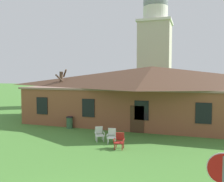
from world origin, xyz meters
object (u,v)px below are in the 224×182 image
at_px(stop_sign, 223,182).
at_px(lawn_chair_by_porch, 99,133).
at_px(lawn_chair_near_door, 112,135).
at_px(trash_bin, 70,122).
at_px(lawn_chair_left_end, 119,140).

height_order(stop_sign, lawn_chair_by_porch, stop_sign).
xyz_separation_m(stop_sign, lawn_chair_by_porch, (-6.67, 8.60, -1.30)).
bearing_deg(lawn_chair_near_door, lawn_chair_by_porch, 166.23).
bearing_deg(stop_sign, trash_bin, 132.54).
distance_m(lawn_chair_by_porch, lawn_chair_near_door, 1.01).
relative_size(lawn_chair_near_door, lawn_chair_left_end, 1.00).
xyz_separation_m(lawn_chair_near_door, trash_bin, (-4.73, 3.01, -0.00)).
xyz_separation_m(lawn_chair_by_porch, lawn_chair_left_end, (1.79, -1.20, 0.00)).
height_order(stop_sign, lawn_chair_near_door, stop_sign).
distance_m(stop_sign, trash_bin, 15.48).
distance_m(stop_sign, lawn_chair_by_porch, 10.96).
distance_m(lawn_chair_by_porch, trash_bin, 4.66).
xyz_separation_m(stop_sign, trash_bin, (-10.43, 11.36, -1.30)).
bearing_deg(lawn_chair_left_end, lawn_chair_by_porch, 146.08).
distance_m(lawn_chair_near_door, trash_bin, 5.61).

